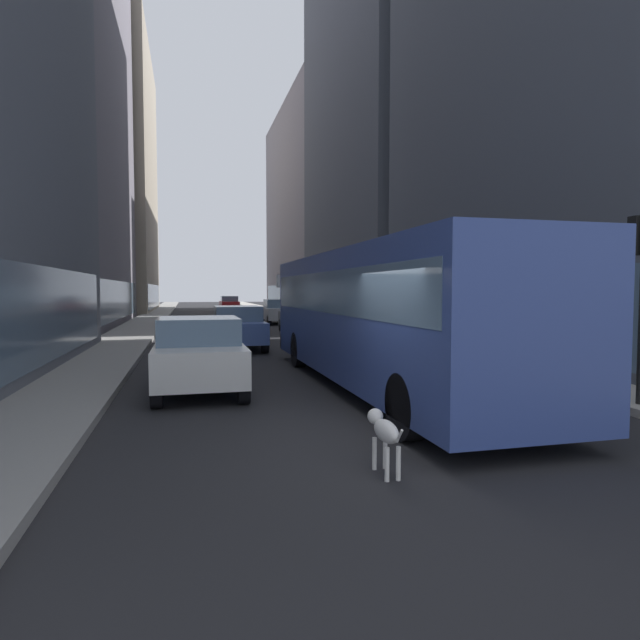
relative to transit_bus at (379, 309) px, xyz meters
The scene contains 16 objects.
ground_plane 31.26m from the transit_bus, 92.20° to the left, with size 120.00×120.00×0.00m, color #232326.
sidewalk_left 31.99m from the transit_bus, 102.47° to the left, with size 2.40×110.00×0.15m, color gray.
sidewalk_right 31.56m from the transit_bus, 81.79° to the left, with size 2.40×110.00×0.15m, color #ADA89E.
building_left_mid 31.50m from the transit_bus, 118.17° to the left, with size 9.41×23.08×33.41m.
building_left_far 50.62m from the transit_bus, 105.42° to the left, with size 11.00×20.93×27.02m.
building_right_mid 29.65m from the transit_bus, 65.78° to the left, with size 10.43×17.74×31.79m.
building_right_far 48.10m from the transit_bus, 76.90° to the left, with size 9.48×23.54×22.17m.
transit_bus is the anchor object (origin of this frame).
car_blue_hatchback 9.18m from the transit_bus, 105.24° to the left, with size 1.82×4.50×1.62m.
car_grey_wagon 15.37m from the transit_bus, 84.01° to the left, with size 1.94×4.27×1.62m.
car_silver_sedan 23.23m from the transit_bus, 86.05° to the left, with size 1.89×4.14×1.62m.
car_white_van 4.16m from the transit_bus, behind, with size 1.84×4.24×1.62m.
car_red_coupe 43.87m from the transit_bus, 90.00° to the left, with size 1.78×4.75×1.62m.
dalmatian_dog 5.87m from the transit_bus, 109.89° to the right, with size 0.22×0.96×0.72m.
pedestrian_in_coat 5.27m from the transit_bus, 13.82° to the right, with size 0.34×0.34×1.69m.
traffic_light_near 5.09m from the transit_bus, 42.91° to the right, with size 0.24×0.41×3.40m.
Camera 1 is at (-3.04, -7.46, 2.21)m, focal length 29.61 mm.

